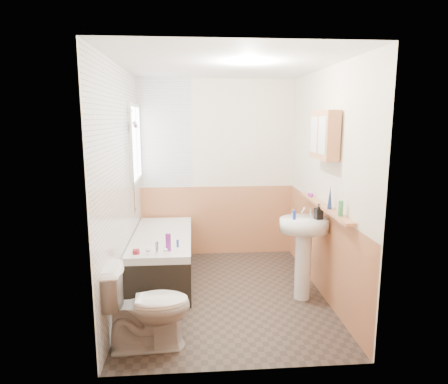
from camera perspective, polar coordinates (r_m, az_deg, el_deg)
The scene contains 26 objects.
floor at distance 4.68m, azimuth 0.15°, elevation -14.34°, with size 2.80×2.80×0.00m, color #2F2621.
ceiling at distance 4.28m, azimuth 0.17°, elevation 17.70°, with size 2.80×2.80×0.00m, color white.
wall_back at distance 5.69m, azimuth -1.02°, elevation 3.29°, with size 2.20×0.02×2.50m, color #F0E2C6.
wall_front at distance 2.93m, azimuth 2.47°, elevation -3.62°, with size 2.20×0.02×2.50m, color #F0E2C6.
wall_left at distance 4.35m, azimuth -14.56°, elevation 0.72°, with size 0.02×2.80×2.50m, color #F0E2C6.
wall_right at distance 4.53m, azimuth 14.29°, elevation 1.11°, with size 0.02×2.80×2.50m, color #F0E2C6.
wainscot_right at distance 4.70m, azimuth 13.62°, elevation -7.95°, with size 0.01×2.80×1.00m, color tan.
wainscot_front at distance 3.22m, azimuth 2.31°, elevation -16.60°, with size 2.20×0.01×1.00m, color tan.
wainscot_back at distance 5.81m, azimuth -0.99°, elevation -4.08°, with size 2.20×0.01×1.00m, color tan.
tile_cladding_left at distance 4.35m, azimuth -14.27°, elevation 0.73°, with size 0.01×2.80×2.50m, color white.
tile_return_back at distance 5.63m, azimuth -8.49°, elevation 8.21°, with size 0.75×0.01×1.50m, color white.
window at distance 5.24m, azimuth -12.48°, elevation 6.82°, with size 0.03×0.79×0.99m.
bathtub at distance 5.04m, azimuth -8.74°, elevation -8.96°, with size 0.70×1.67×0.71m.
shower_riser at distance 4.80m, azimuth -12.86°, elevation 5.62°, with size 0.11×0.08×1.25m.
toilet at distance 3.62m, azimuth -10.99°, elevation -15.79°, with size 0.42×0.76×0.74m, color white.
sink at distance 4.43m, azimuth 11.31°, elevation -6.99°, with size 0.53×0.43×1.02m.
pine_shelf at distance 4.38m, azimuth 14.07°, elevation -2.05°, with size 0.10×1.50×0.03m, color tan.
medicine_cabinet at distance 4.28m, azimuth 14.14°, elevation 7.91°, with size 0.14×0.55×0.50m.
foam_can at distance 3.92m, azimuth 16.33°, elevation -2.27°, with size 0.05×0.05×0.15m, color #388447.
green_bottle at distance 4.19m, azimuth 14.90°, elevation -0.75°, with size 0.05×0.05×0.24m, color navy.
black_jar at distance 4.83m, azimuth 12.24°, elevation -0.38°, with size 0.06×0.06×0.04m, color purple.
soap_bottle at distance 4.35m, azimuth 13.33°, elevation -3.29°, with size 0.08×0.17×0.08m, color black.
clear_bottle at distance 4.28m, azimuth 10.00°, elevation -3.27°, with size 0.03×0.03×0.10m, color #19339E.
blue_gel at distance 4.32m, azimuth -7.96°, elevation -7.15°, with size 0.05×0.03×0.19m, color purple.
cream_jar at distance 4.31m, azimuth -12.45°, elevation -8.33°, with size 0.07×0.07×0.05m, color maroon.
orange_bottle at distance 4.45m, azimuth -6.64°, elevation -7.32°, with size 0.03×0.03×0.08m, color #19339E.
Camera 1 is at (-0.35, -4.23, 1.96)m, focal length 32.00 mm.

